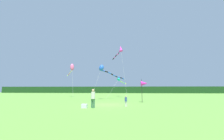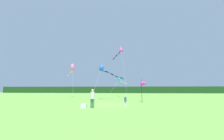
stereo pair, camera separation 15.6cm
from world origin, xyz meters
name	(u,v)px [view 1 (the left image)]	position (x,y,z in m)	size (l,w,h in m)	color
ground_plane	(108,105)	(0.00, 0.00, 0.00)	(120.00, 120.00, 0.00)	#5B9338
distant_treeline	(119,90)	(0.00, 45.00, 1.40)	(108.00, 3.62, 2.80)	#193D19
person_adult	(93,97)	(-1.12, -3.08, 1.02)	(0.40, 0.40, 1.83)	#3F724C
person_child	(126,101)	(2.12, -1.71, 0.63)	(0.25, 0.25, 1.12)	silver
cooler_box	(84,106)	(-1.93, -3.15, 0.19)	(0.53, 0.44, 0.38)	silver
banner_flag_pole	(144,84)	(4.74, 2.90, 2.56)	(0.90, 0.70, 3.15)	black
kite_rainbow	(72,68)	(-9.90, 13.74, 6.51)	(3.82, 5.63, 7.56)	#B2B2B2
kite_magenta	(120,50)	(1.11, 15.77, 11.16)	(3.66, 7.31, 12.16)	#B2B2B2
kite_cyan	(120,79)	(1.02, 16.82, 4.17)	(4.19, 8.01, 5.00)	#B2B2B2
kite_blue	(104,70)	(-1.52, 7.76, 5.26)	(5.52, 6.06, 6.17)	#B2B2B2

